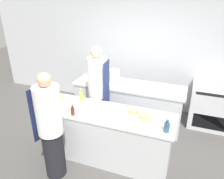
{
  "coord_description": "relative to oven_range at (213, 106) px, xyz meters",
  "views": [
    {
      "loc": [
        1.19,
        -2.84,
        2.72
      ],
      "look_at": [
        0.0,
        0.35,
        1.15
      ],
      "focal_mm": 35.0,
      "sensor_mm": 36.0,
      "label": 1
    }
  ],
  "objects": [
    {
      "name": "bottle_water",
      "position": [
        -2.58,
        -1.93,
        0.57
      ],
      "size": [
        0.07,
        0.07,
        0.29
      ],
      "color": "black",
      "rests_on": "prep_counter"
    },
    {
      "name": "chef_at_stove",
      "position": [
        -2.17,
        -1.09,
        0.46
      ],
      "size": [
        0.38,
        0.37,
        1.81
      ],
      "rotation": [
        0.0,
        0.0,
        -1.49
      ],
      "color": "black",
      "rests_on": "ground_plane"
    },
    {
      "name": "bottle_cooking_oil",
      "position": [
        -2.3,
        -1.52,
        0.55
      ],
      "size": [
        0.07,
        0.07,
        0.24
      ],
      "color": "#B2A84C",
      "rests_on": "prep_counter"
    },
    {
      "name": "ground_plane",
      "position": [
        -1.77,
        -1.73,
        -0.45
      ],
      "size": [
        16.0,
        16.0,
        0.0
      ],
      "primitive_type": "plane",
      "color": "#4C4947"
    },
    {
      "name": "bowl_mixing_large",
      "position": [
        -1.32,
        -1.61,
        0.49
      ],
      "size": [
        0.16,
        0.16,
        0.07
      ],
      "color": "tan",
      "rests_on": "prep_counter"
    },
    {
      "name": "bowl_prep_small",
      "position": [
        -2.33,
        -1.81,
        0.49
      ],
      "size": [
        0.27,
        0.27,
        0.08
      ],
      "color": "white",
      "rests_on": "prep_counter"
    },
    {
      "name": "cutting_board",
      "position": [
        -1.58,
        -1.87,
        0.46
      ],
      "size": [
        0.3,
        0.27,
        0.01
      ],
      "color": "white",
      "rests_on": "prep_counter"
    },
    {
      "name": "bottle_vinegar",
      "position": [
        -2.69,
        -1.98,
        0.56
      ],
      "size": [
        0.07,
        0.07,
        0.27
      ],
      "color": "silver",
      "rests_on": "prep_counter"
    },
    {
      "name": "bowl_wooden_salad",
      "position": [
        -2.72,
        -1.63,
        0.49
      ],
      "size": [
        0.23,
        0.23,
        0.07
      ],
      "color": "tan",
      "rests_on": "prep_counter"
    },
    {
      "name": "bottle_olive_oil",
      "position": [
        -0.76,
        -1.93,
        0.53
      ],
      "size": [
        0.08,
        0.08,
        0.19
      ],
      "color": "#2D5175",
      "rests_on": "prep_counter"
    },
    {
      "name": "bowl_ceramic_blue",
      "position": [
        -1.11,
        -1.7,
        0.49
      ],
      "size": [
        0.2,
        0.2,
        0.07
      ],
      "color": "tan",
      "rests_on": "prep_counter"
    },
    {
      "name": "pass_counter",
      "position": [
        -1.71,
        -0.53,
        0.0
      ],
      "size": [
        2.33,
        0.71,
        0.9
      ],
      "color": "silver",
      "rests_on": "ground_plane"
    },
    {
      "name": "stockpot",
      "position": [
        -2.1,
        -0.4,
        0.57
      ],
      "size": [
        0.25,
        0.25,
        0.24
      ],
      "color": "silver",
      "rests_on": "pass_counter"
    },
    {
      "name": "wall_back",
      "position": [
        -1.77,
        0.4,
        0.95
      ],
      "size": [
        8.0,
        0.06,
        2.8
      ],
      "color": "silver",
      "rests_on": "ground_plane"
    },
    {
      "name": "prep_counter",
      "position": [
        -1.77,
        -1.73,
        0.0
      ],
      "size": [
        2.29,
        0.7,
        0.9
      ],
      "color": "silver",
      "rests_on": "ground_plane"
    },
    {
      "name": "oven_range",
      "position": [
        0.0,
        0.0,
        0.0
      ],
      "size": [
        0.91,
        0.7,
        0.91
      ],
      "color": "silver",
      "rests_on": "ground_plane"
    },
    {
      "name": "chef_at_prep_near",
      "position": [
        -2.36,
        -2.38,
        0.42
      ],
      "size": [
        0.42,
        0.4,
        1.73
      ],
      "rotation": [
        0.0,
        0.0,
        1.29
      ],
      "color": "black",
      "rests_on": "ground_plane"
    },
    {
      "name": "bottle_sauce",
      "position": [
        -2.82,
        -1.9,
        0.55
      ],
      "size": [
        0.07,
        0.07,
        0.24
      ],
      "color": "#19471E",
      "rests_on": "prep_counter"
    },
    {
      "name": "bottle_wine",
      "position": [
        -2.21,
        -1.99,
        0.52
      ],
      "size": [
        0.06,
        0.06,
        0.18
      ],
      "color": "#5B2319",
      "rests_on": "prep_counter"
    }
  ]
}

